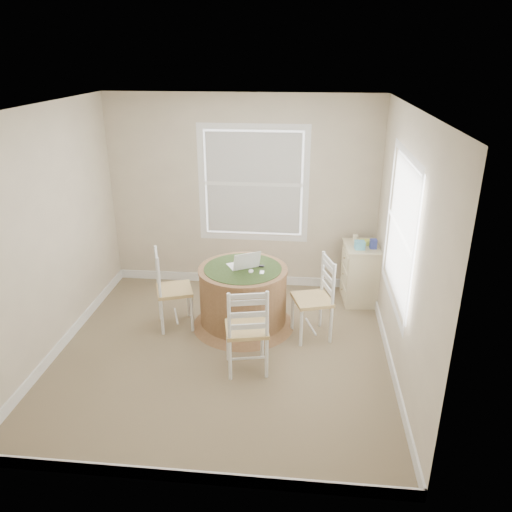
# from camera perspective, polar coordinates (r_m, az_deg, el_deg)

# --- Properties ---
(room) EXTENTS (3.64, 3.64, 2.64)m
(room) POSITION_cam_1_polar(r_m,az_deg,el_deg) (5.13, -2.03, 2.17)
(room) COLOR #847254
(room) RESTS_ON ground
(round_table) EXTENTS (1.22, 1.22, 0.75)m
(round_table) POSITION_cam_1_polar(r_m,az_deg,el_deg) (5.91, -1.48, -4.40)
(round_table) COLOR brown
(round_table) RESTS_ON ground
(chair_left) EXTENTS (0.52, 0.53, 0.95)m
(chair_left) POSITION_cam_1_polar(r_m,az_deg,el_deg) (5.95, -9.32, -3.79)
(chair_left) COLOR white
(chair_left) RESTS_ON ground
(chair_near) EXTENTS (0.50, 0.48, 0.95)m
(chair_near) POSITION_cam_1_polar(r_m,az_deg,el_deg) (5.09, -1.08, -8.29)
(chair_near) COLOR white
(chair_near) RESTS_ON ground
(chair_right) EXTENTS (0.51, 0.52, 0.95)m
(chair_right) POSITION_cam_1_polar(r_m,az_deg,el_deg) (5.68, 6.43, -4.93)
(chair_right) COLOR white
(chair_right) RESTS_ON ground
(laptop) EXTENTS (0.42, 0.41, 0.23)m
(laptop) POSITION_cam_1_polar(r_m,az_deg,el_deg) (5.79, -1.42, -0.96)
(laptop) COLOR white
(laptop) RESTS_ON round_table
(mouse) EXTENTS (0.06, 0.09, 0.03)m
(mouse) POSITION_cam_1_polar(r_m,az_deg,el_deg) (5.67, -0.58, -1.74)
(mouse) COLOR white
(mouse) RESTS_ON round_table
(phone) EXTENTS (0.05, 0.09, 0.02)m
(phone) POSITION_cam_1_polar(r_m,az_deg,el_deg) (5.65, 0.68, -1.93)
(phone) COLOR #B7BABF
(phone) RESTS_ON round_table
(keys) EXTENTS (0.06, 0.05, 0.02)m
(keys) POSITION_cam_1_polar(r_m,az_deg,el_deg) (5.80, 0.65, -1.20)
(keys) COLOR black
(keys) RESTS_ON round_table
(corner_chest) EXTENTS (0.48, 0.62, 0.77)m
(corner_chest) POSITION_cam_1_polar(r_m,az_deg,el_deg) (6.64, 11.76, -1.93)
(corner_chest) COLOR beige
(corner_chest) RESTS_ON ground
(tissue_box) EXTENTS (0.13, 0.13, 0.10)m
(tissue_box) POSITION_cam_1_polar(r_m,az_deg,el_deg) (6.36, 11.77, 1.24)
(tissue_box) COLOR #61BEDF
(tissue_box) RESTS_ON corner_chest
(box_yellow) EXTENTS (0.16, 0.11, 0.06)m
(box_yellow) POSITION_cam_1_polar(r_m,az_deg,el_deg) (6.53, 12.42, 1.54)
(box_yellow) COLOR #C9DC4D
(box_yellow) RESTS_ON corner_chest
(box_blue) EXTENTS (0.09, 0.09, 0.12)m
(box_blue) POSITION_cam_1_polar(r_m,az_deg,el_deg) (6.41, 13.27, 1.36)
(box_blue) COLOR #333F9B
(box_blue) RESTS_ON corner_chest
(cup_cream) EXTENTS (0.07, 0.07, 0.09)m
(cup_cream) POSITION_cam_1_polar(r_m,az_deg,el_deg) (6.60, 11.30, 2.01)
(cup_cream) COLOR beige
(cup_cream) RESTS_ON corner_chest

